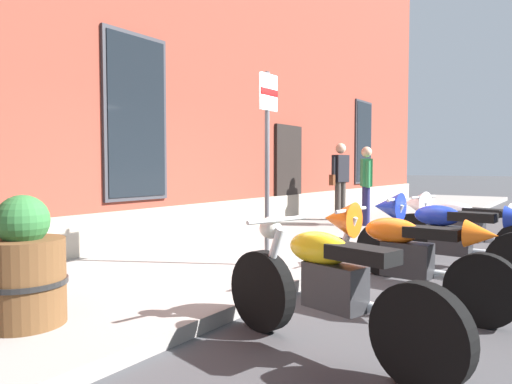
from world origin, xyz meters
TOP-DOWN VIEW (x-y plane):
  - ground_plane at (0.00, 0.00)m, footprint 140.00×140.00m
  - sidewalk at (0.00, 1.57)m, footprint 33.06×3.14m
  - motorcycle_yellow_naked at (-1.90, -1.01)m, footprint 0.74×2.05m
  - motorcycle_orange_sport at (-0.55, -1.05)m, footprint 0.62×2.04m
  - motorcycle_blue_sport at (0.74, -1.14)m, footprint 0.62×2.18m
  - motorcycle_white_sport at (1.96, -1.08)m, footprint 0.80×2.15m
  - pedestrian_striped_shirt at (4.52, 1.23)m, footprint 0.53×0.37m
  - pedestrian_dark_jacket at (5.13, 2.10)m, footprint 0.66×0.29m
  - parking_sign at (-0.04, 0.71)m, footprint 0.36×0.07m
  - barrel_planter at (-2.98, 1.04)m, footprint 0.64×0.64m

SIDE VIEW (x-z plane):
  - ground_plane at x=0.00m, z-range 0.00..0.00m
  - sidewalk at x=0.00m, z-range 0.00..0.13m
  - motorcycle_yellow_naked at x=-1.90m, z-range 0.00..0.96m
  - motorcycle_white_sport at x=1.96m, z-range 0.05..1.04m
  - motorcycle_orange_sport at x=-0.55m, z-range 0.05..1.05m
  - barrel_planter at x=-2.98m, z-range 0.05..1.06m
  - motorcycle_blue_sport at x=0.74m, z-range 0.04..1.09m
  - pedestrian_striped_shirt at x=4.52m, z-range 0.23..1.86m
  - pedestrian_dark_jacket at x=5.13m, z-range 0.25..2.00m
  - parking_sign at x=-0.04m, z-range 0.48..2.86m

